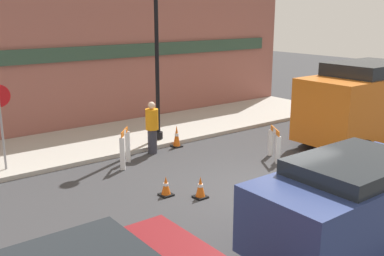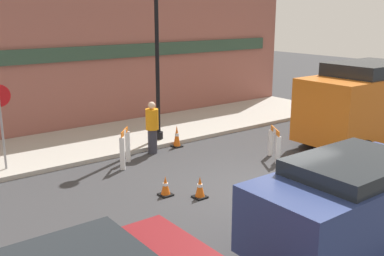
# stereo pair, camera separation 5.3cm
# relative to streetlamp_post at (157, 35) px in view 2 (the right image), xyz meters

# --- Properties ---
(ground_plane) EXTENTS (60.00, 60.00, 0.00)m
(ground_plane) POSITION_rel_streetlamp_post_xyz_m (-0.22, -5.11, -3.54)
(ground_plane) COLOR #38383A
(sidewalk_slab) EXTENTS (18.00, 3.67, 0.13)m
(sidewalk_slab) POSITION_rel_streetlamp_post_xyz_m (-0.22, 1.23, -3.48)
(sidewalk_slab) COLOR #ADA89E
(sidewalk_slab) RESTS_ON ground_plane
(storefront_facade) EXTENTS (18.00, 0.22, 5.50)m
(storefront_facade) POSITION_rel_streetlamp_post_xyz_m (-0.22, 3.13, -0.79)
(storefront_facade) COLOR #93564C
(storefront_facade) RESTS_ON ground_plane
(streetlamp_post) EXTENTS (0.44, 0.44, 5.32)m
(streetlamp_post) POSITION_rel_streetlamp_post_xyz_m (0.00, 0.00, 0.00)
(streetlamp_post) COLOR black
(streetlamp_post) RESTS_ON sidewalk_slab
(stop_sign) EXTENTS (0.59, 0.12, 2.30)m
(stop_sign) POSITION_rel_streetlamp_post_xyz_m (-4.90, 0.03, -1.87)
(stop_sign) COLOR gray
(stop_sign) RESTS_ON sidewalk_slab
(barricade_0) EXTENTS (0.55, 0.78, 0.95)m
(barricade_0) POSITION_rel_streetlamp_post_xyz_m (1.74, -3.56, -3.02)
(barricade_0) COLOR white
(barricade_0) RESTS_ON ground_plane
(barricade_1) EXTENTS (0.59, 0.63, 1.07)m
(barricade_1) POSITION_rel_streetlamp_post_xyz_m (-2.03, -1.38, -2.98)
(barricade_1) COLOR white
(barricade_1) RESTS_ON ground_plane
(traffic_cone_0) EXTENTS (0.30, 0.30, 0.48)m
(traffic_cone_0) POSITION_rel_streetlamp_post_xyz_m (-2.31, -3.84, -3.31)
(traffic_cone_0) COLOR black
(traffic_cone_0) RESTS_ON ground_plane
(traffic_cone_1) EXTENTS (0.30, 0.30, 0.53)m
(traffic_cone_1) POSITION_rel_streetlamp_post_xyz_m (-1.75, -4.44, -3.29)
(traffic_cone_1) COLOR black
(traffic_cone_1) RESTS_ON ground_plane
(traffic_cone_2) EXTENTS (0.30, 0.30, 0.72)m
(traffic_cone_2) POSITION_rel_streetlamp_post_xyz_m (0.19, -0.77, -3.19)
(traffic_cone_2) COLOR black
(traffic_cone_2) RESTS_ON ground_plane
(person_worker) EXTENTS (0.48, 0.48, 1.62)m
(person_worker) POSITION_rel_streetlamp_post_xyz_m (-0.78, -0.86, -2.69)
(person_worker) COLOR #33333D
(person_worker) RESTS_ON ground_plane
(parked_car_1) EXTENTS (4.18, 1.92, 1.77)m
(parked_car_1) POSITION_rel_streetlamp_post_xyz_m (-1.05, -7.94, -2.55)
(parked_car_1) COLOR navy
(parked_car_1) RESTS_ON ground_plane
(work_van) EXTENTS (5.09, 2.24, 2.67)m
(work_van) POSITION_rel_streetlamp_post_xyz_m (5.45, -4.14, -2.10)
(work_van) COLOR #D16619
(work_van) RESTS_ON ground_plane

